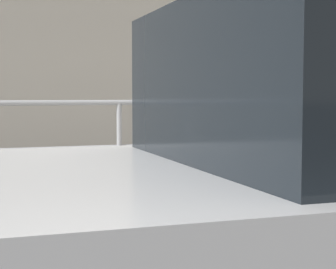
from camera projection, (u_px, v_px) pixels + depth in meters
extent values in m
cube|color=#ADA8A0|center=(157.00, 235.00, 5.24)|extent=(36.00, 3.11, 0.15)
cylinder|color=slate|center=(161.00, 194.00, 3.90)|extent=(0.07, 0.07, 1.09)
cylinder|color=black|center=(161.00, 94.00, 3.85)|extent=(0.15, 0.15, 0.30)
sphere|color=silver|center=(161.00, 68.00, 3.84)|extent=(0.15, 0.15, 0.15)
cube|color=black|center=(163.00, 84.00, 3.77)|extent=(0.08, 0.02, 0.07)
cube|color=green|center=(163.00, 102.00, 3.78)|extent=(0.09, 0.02, 0.09)
cylinder|color=slate|center=(233.00, 207.00, 4.13)|extent=(0.15, 0.15, 0.82)
cylinder|color=slate|center=(207.00, 209.00, 4.07)|extent=(0.15, 0.15, 0.82)
cube|color=black|center=(221.00, 110.00, 4.05)|extent=(0.44, 0.25, 0.61)
sphere|color=beige|center=(221.00, 53.00, 4.02)|extent=(0.22, 0.22, 0.22)
cylinder|color=black|center=(253.00, 108.00, 4.12)|extent=(0.09, 0.09, 0.58)
cylinder|color=black|center=(195.00, 92.00, 3.78)|extent=(0.12, 0.50, 0.45)
cylinder|color=gray|center=(119.00, 102.00, 6.47)|extent=(24.00, 0.06, 0.06)
cylinder|color=gray|center=(119.00, 147.00, 6.51)|extent=(24.00, 0.05, 0.05)
cylinder|color=gray|center=(119.00, 152.00, 6.52)|extent=(0.06, 0.06, 1.15)
cylinder|color=gray|center=(298.00, 146.00, 7.30)|extent=(0.06, 0.06, 1.15)
cube|color=gray|center=(81.00, 66.00, 8.69)|extent=(32.00, 0.50, 3.66)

